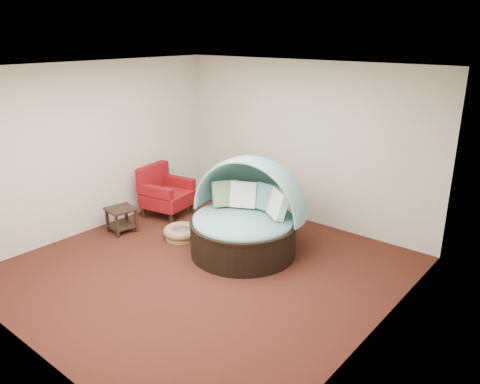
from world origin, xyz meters
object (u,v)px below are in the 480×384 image
Objects in this scene: canopy_daybed at (246,209)px; side_table at (121,216)px; red_armchair at (165,193)px; pet_basket at (181,232)px.

canopy_daybed is 2.27m from side_table.
canopy_daybed is 2.15m from red_armchair.
canopy_daybed is 3.83× the size of side_table.
red_armchair is at bearing 91.61° from side_table.
canopy_daybed reaches higher than side_table.
side_table is (-2.09, -0.77, -0.41)m from canopy_daybed.
red_armchair is (-1.01, 0.56, 0.32)m from pet_basket.
canopy_daybed is 3.20× the size of pet_basket.
red_armchair is at bearing 162.26° from canopy_daybed.
pet_basket is 1.20× the size of side_table.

